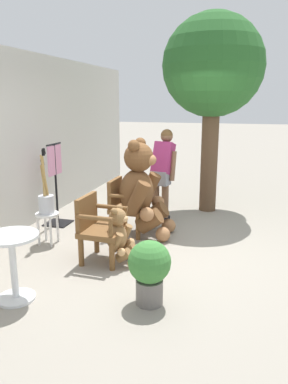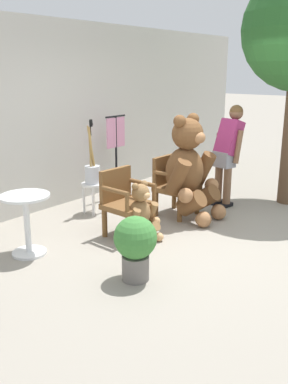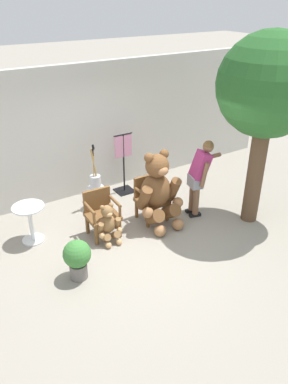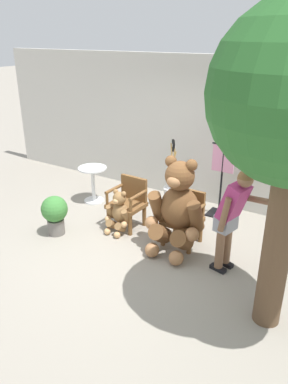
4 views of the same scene
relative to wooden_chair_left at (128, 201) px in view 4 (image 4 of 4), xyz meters
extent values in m
plane|color=gray|center=(0.54, -0.66, -0.46)|extent=(60.00, 60.00, 0.00)
cube|color=beige|center=(0.54, 1.74, 0.94)|extent=(10.00, 0.16, 2.80)
cube|color=brown|center=(0.00, -0.06, -0.06)|extent=(0.58, 0.54, 0.07)
cylinder|color=brown|center=(-0.24, -0.26, -0.28)|extent=(0.07, 0.07, 0.37)
cylinder|color=brown|center=(0.22, -0.28, -0.28)|extent=(0.07, 0.07, 0.37)
cylinder|color=brown|center=(-0.22, 0.16, -0.28)|extent=(0.07, 0.07, 0.37)
cylinder|color=brown|center=(0.24, 0.14, -0.28)|extent=(0.07, 0.07, 0.37)
cube|color=brown|center=(0.01, 0.17, 0.19)|extent=(0.52, 0.08, 0.42)
cylinder|color=brown|center=(-0.25, -0.05, 0.20)|extent=(0.07, 0.48, 0.06)
cylinder|color=brown|center=(-0.26, -0.26, 0.09)|extent=(0.05, 0.05, 0.22)
cylinder|color=brown|center=(0.25, -0.07, 0.20)|extent=(0.07, 0.48, 0.06)
cylinder|color=brown|center=(0.24, -0.28, 0.09)|extent=(0.05, 0.05, 0.22)
cube|color=brown|center=(1.07, -0.06, -0.06)|extent=(0.56, 0.52, 0.07)
cylinder|color=brown|center=(0.84, -0.27, -0.28)|extent=(0.07, 0.07, 0.37)
cylinder|color=brown|center=(1.30, -0.27, -0.28)|extent=(0.07, 0.07, 0.37)
cylinder|color=brown|center=(0.84, 0.15, -0.28)|extent=(0.07, 0.07, 0.37)
cylinder|color=brown|center=(1.30, 0.15, -0.28)|extent=(0.07, 0.07, 0.37)
cube|color=brown|center=(1.07, 0.17, 0.19)|extent=(0.52, 0.06, 0.42)
cylinder|color=brown|center=(0.82, -0.06, 0.20)|extent=(0.06, 0.48, 0.06)
cylinder|color=brown|center=(0.82, -0.27, 0.09)|extent=(0.05, 0.05, 0.22)
cylinder|color=brown|center=(1.32, -0.06, 0.20)|extent=(0.06, 0.48, 0.06)
cylinder|color=brown|center=(1.32, -0.27, 0.09)|extent=(0.05, 0.05, 0.22)
ellipsoid|color=brown|center=(1.07, -0.18, 0.21)|extent=(0.61, 0.51, 0.70)
sphere|color=brown|center=(1.07, -0.22, 0.75)|extent=(0.44, 0.44, 0.44)
ellipsoid|color=#A47148|center=(1.07, -0.41, 0.72)|extent=(0.21, 0.16, 0.16)
sphere|color=black|center=(1.07, -0.41, 0.73)|extent=(0.07, 0.07, 0.07)
sphere|color=brown|center=(0.91, -0.19, 0.94)|extent=(0.17, 0.17, 0.17)
sphere|color=brown|center=(1.24, -0.19, 0.94)|extent=(0.17, 0.17, 0.17)
cylinder|color=brown|center=(0.75, -0.30, 0.21)|extent=(0.20, 0.39, 0.53)
sphere|color=#A47148|center=(0.73, -0.44, -0.02)|extent=(0.21, 0.21, 0.21)
cylinder|color=brown|center=(1.40, -0.30, 0.21)|extent=(0.20, 0.39, 0.53)
sphere|color=#A47148|center=(1.42, -0.44, -0.02)|extent=(0.21, 0.21, 0.21)
cylinder|color=brown|center=(0.89, -0.44, -0.16)|extent=(0.26, 0.43, 0.41)
sphere|color=#A47148|center=(0.87, -0.65, -0.35)|extent=(0.22, 0.22, 0.22)
cylinder|color=brown|center=(1.26, -0.44, -0.16)|extent=(0.26, 0.43, 0.41)
sphere|color=#A47148|center=(1.28, -0.65, -0.35)|extent=(0.22, 0.22, 0.22)
ellipsoid|color=olive|center=(0.00, -0.24, -0.12)|extent=(0.32, 0.27, 0.35)
sphere|color=olive|center=(0.00, -0.26, 0.15)|extent=(0.22, 0.22, 0.22)
ellipsoid|color=tan|center=(-0.01, -0.35, 0.14)|extent=(0.11, 0.09, 0.08)
sphere|color=black|center=(-0.01, -0.35, 0.14)|extent=(0.03, 0.03, 0.03)
sphere|color=olive|center=(-0.09, -0.24, 0.25)|extent=(0.09, 0.09, 0.09)
sphere|color=olive|center=(0.08, -0.25, 0.25)|extent=(0.09, 0.09, 0.09)
cylinder|color=olive|center=(-0.17, -0.29, -0.12)|extent=(0.11, 0.20, 0.27)
sphere|color=tan|center=(-0.18, -0.37, -0.24)|extent=(0.11, 0.11, 0.11)
cylinder|color=olive|center=(0.16, -0.31, -0.12)|extent=(0.11, 0.20, 0.27)
sphere|color=tan|center=(0.17, -0.38, -0.24)|extent=(0.11, 0.11, 0.11)
cylinder|color=olive|center=(-0.10, -0.37, -0.31)|extent=(0.14, 0.22, 0.21)
sphere|color=tan|center=(-0.11, -0.47, -0.41)|extent=(0.11, 0.11, 0.11)
cylinder|color=olive|center=(0.09, -0.38, -0.31)|extent=(0.14, 0.22, 0.21)
sphere|color=tan|center=(0.09, -0.48, -0.41)|extent=(0.11, 0.11, 0.11)
cube|color=black|center=(1.86, -0.46, -0.43)|extent=(0.25, 0.14, 0.06)
cylinder|color=brown|center=(1.86, -0.46, 0.01)|extent=(0.12, 0.12, 0.82)
cube|color=black|center=(1.90, -0.28, -0.43)|extent=(0.25, 0.14, 0.06)
cylinder|color=brown|center=(1.90, -0.28, 0.01)|extent=(0.12, 0.12, 0.82)
cube|color=gray|center=(1.88, -0.37, 0.29)|extent=(0.28, 0.34, 0.24)
cube|color=#9E2D66|center=(1.96, -0.39, 0.61)|extent=(0.42, 0.39, 0.58)
sphere|color=brown|center=(2.10, -0.42, 0.98)|extent=(0.21, 0.21, 0.21)
sphere|color=brown|center=(2.10, -0.42, 1.00)|extent=(0.21, 0.21, 0.21)
cylinder|color=brown|center=(2.25, -0.26, 0.66)|extent=(0.57, 0.21, 0.15)
cylinder|color=brown|center=(1.92, -0.57, 0.49)|extent=(0.18, 0.12, 0.51)
cylinder|color=white|center=(0.35, 0.95, -0.02)|extent=(0.34, 0.34, 0.03)
cylinder|color=white|center=(0.45, 1.05, -0.25)|extent=(0.04, 0.04, 0.43)
cylinder|color=white|center=(0.25, 1.05, -0.25)|extent=(0.04, 0.04, 0.43)
cylinder|color=white|center=(0.45, 0.85, -0.25)|extent=(0.04, 0.04, 0.43)
cylinder|color=white|center=(0.25, 0.85, -0.25)|extent=(0.04, 0.04, 0.43)
cylinder|color=silver|center=(0.35, 0.95, 0.13)|extent=(0.22, 0.22, 0.26)
cylinder|color=tan|center=(0.34, 0.93, 0.47)|extent=(0.13, 0.07, 0.77)
cylinder|color=black|center=(0.34, 0.93, 0.89)|extent=(0.05, 0.05, 0.09)
cylinder|color=tan|center=(0.34, 0.97, 0.41)|extent=(0.07, 0.04, 0.67)
cylinder|color=black|center=(0.34, 0.97, 0.79)|extent=(0.05, 0.05, 0.08)
cylinder|color=tan|center=(0.35, 0.95, 0.46)|extent=(0.11, 0.04, 0.76)
cylinder|color=black|center=(0.35, 0.95, 0.87)|extent=(0.05, 0.05, 0.09)
cylinder|color=tan|center=(0.33, 0.96, 0.39)|extent=(0.10, 0.13, 0.62)
cylinder|color=black|center=(0.33, 0.96, 0.74)|extent=(0.05, 0.06, 0.09)
cylinder|color=silver|center=(-1.17, 0.47, 0.24)|extent=(0.56, 0.56, 0.03)
cylinder|color=silver|center=(-1.17, 0.47, -0.12)|extent=(0.07, 0.07, 0.69)
cylinder|color=silver|center=(-1.17, 0.47, -0.45)|extent=(0.40, 0.40, 0.03)
cylinder|color=brown|center=(2.71, -1.09, 0.61)|extent=(0.31, 0.31, 2.14)
cylinder|color=slate|center=(-0.86, -0.91, -0.33)|extent=(0.28, 0.28, 0.26)
sphere|color=#3D7F38|center=(-0.86, -0.91, 0.00)|extent=(0.44, 0.44, 0.44)
cube|color=black|center=(1.19, 1.25, -0.45)|extent=(0.40, 0.40, 0.02)
cylinder|color=black|center=(1.19, 1.25, 0.21)|extent=(0.04, 0.04, 1.35)
cylinder|color=black|center=(1.19, 1.25, 0.89)|extent=(0.44, 0.03, 0.03)
cube|color=pink|center=(1.19, 1.25, 0.63)|extent=(0.40, 0.03, 0.48)
camera|label=1|loc=(-4.23, -1.80, 1.58)|focal=35.00mm
camera|label=2|loc=(-3.89, -3.49, 1.62)|focal=40.00mm
camera|label=3|loc=(-2.45, -5.36, 3.56)|focal=35.00mm
camera|label=4|loc=(3.36, -4.83, 2.68)|focal=35.00mm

